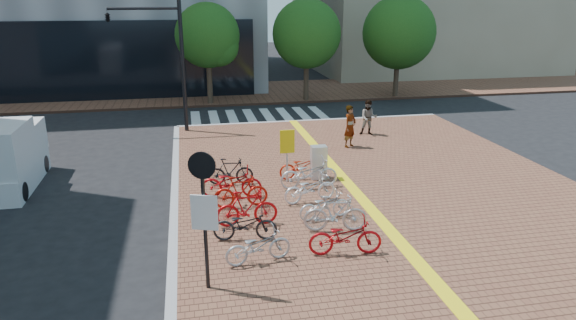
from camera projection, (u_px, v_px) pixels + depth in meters
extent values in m
plane|color=black|center=(309.00, 220.00, 15.50)|extent=(120.00, 120.00, 0.00)
cube|color=brown|center=(493.00, 298.00, 11.37)|extent=(14.00, 34.00, 0.15)
cube|color=yellow|center=(452.00, 300.00, 11.16)|extent=(0.40, 34.00, 0.01)
cube|color=gray|center=(311.00, 121.00, 27.23)|extent=(14.00, 0.25, 0.15)
cube|color=brown|center=(237.00, 93.00, 35.07)|extent=(70.00, 8.00, 0.15)
cube|color=silver|center=(196.00, 119.00, 28.00)|extent=(0.50, 4.00, 0.01)
cube|color=silver|center=(214.00, 118.00, 28.19)|extent=(0.50, 4.00, 0.01)
cube|color=silver|center=(232.00, 117.00, 28.38)|extent=(0.50, 4.00, 0.01)
cube|color=silver|center=(250.00, 117.00, 28.56)|extent=(0.50, 4.00, 0.01)
cube|color=silver|center=(268.00, 116.00, 28.75)|extent=(0.50, 4.00, 0.01)
cube|color=silver|center=(286.00, 115.00, 28.93)|extent=(0.50, 4.00, 0.01)
cube|color=silver|center=(303.00, 114.00, 29.12)|extent=(0.50, 4.00, 0.01)
cube|color=silver|center=(320.00, 114.00, 29.30)|extent=(0.50, 4.00, 0.01)
cylinder|color=#38281E|center=(210.00, 82.00, 31.01)|extent=(0.32, 0.32, 2.60)
sphere|color=#194714|center=(207.00, 35.00, 30.16)|extent=(3.80, 3.80, 3.80)
sphere|color=#194714|center=(218.00, 46.00, 30.18)|extent=(2.40, 2.40, 2.40)
cylinder|color=#38281E|center=(306.00, 79.00, 32.13)|extent=(0.32, 0.32, 2.60)
sphere|color=#194714|center=(307.00, 34.00, 31.28)|extent=(4.20, 4.20, 4.20)
sphere|color=#194714|center=(317.00, 44.00, 31.30)|extent=(2.40, 2.40, 2.40)
cylinder|color=#38281E|center=(396.00, 76.00, 33.24)|extent=(0.32, 0.32, 2.60)
sphere|color=#194714|center=(399.00, 33.00, 32.39)|extent=(4.60, 4.60, 4.60)
sphere|color=#194714|center=(409.00, 42.00, 32.41)|extent=(2.40, 2.40, 2.40)
imported|color=#ADACB1|center=(258.00, 246.00, 12.63)|extent=(1.77, 0.89, 0.89)
imported|color=black|center=(245.00, 225.00, 13.78)|extent=(1.80, 0.84, 0.91)
imported|color=red|center=(247.00, 208.00, 14.63)|extent=(1.78, 0.51, 1.07)
imported|color=#B4180C|center=(241.00, 192.00, 15.92)|extent=(1.72, 0.53, 1.03)
imported|color=#BA0D12|center=(231.00, 182.00, 16.69)|extent=(2.06, 0.98, 1.04)
imported|color=black|center=(231.00, 171.00, 17.87)|extent=(1.62, 0.59, 0.95)
imported|color=#AB0C11|center=(345.00, 236.00, 13.02)|extent=(1.94, 0.87, 0.99)
imported|color=#AEAEB3|center=(335.00, 214.00, 14.27)|extent=(1.84, 0.79, 1.07)
imported|color=silver|center=(324.00, 205.00, 15.12)|extent=(1.68, 0.83, 0.84)
imported|color=white|center=(310.00, 188.00, 16.34)|extent=(1.85, 0.96, 0.93)
imported|color=silver|center=(309.00, 173.00, 17.50)|extent=(2.03, 0.77, 1.05)
imported|color=red|center=(303.00, 166.00, 18.47)|extent=(1.78, 0.77, 0.91)
imported|color=gray|center=(350.00, 126.00, 22.15)|extent=(0.80, 0.75, 1.83)
imported|color=#4D5162|center=(369.00, 118.00, 24.12)|extent=(0.95, 0.84, 1.65)
cube|color=silver|center=(319.00, 162.00, 18.41)|extent=(0.57, 0.42, 1.21)
cylinder|color=#B7B7BC|center=(287.00, 157.00, 17.98)|extent=(0.07, 0.07, 1.85)
cube|color=yellow|center=(287.00, 142.00, 17.76)|extent=(0.52, 0.06, 0.82)
cylinder|color=black|center=(205.00, 223.00, 11.17)|extent=(0.11, 0.11, 3.22)
cylinder|color=black|center=(202.00, 165.00, 10.70)|extent=(0.58, 0.23, 0.60)
cube|color=silver|center=(204.00, 213.00, 11.03)|extent=(0.57, 0.23, 0.80)
cylinder|color=black|center=(183.00, 65.00, 24.14)|extent=(0.19, 0.19, 6.33)
cylinder|color=black|center=(143.00, 8.00, 23.05)|extent=(3.16, 0.13, 0.13)
imported|color=black|center=(107.00, 16.00, 22.86)|extent=(0.28, 1.31, 0.53)
cube|color=silver|center=(9.00, 176.00, 18.02)|extent=(1.81, 4.20, 0.84)
cube|color=silver|center=(15.00, 139.00, 18.83)|extent=(1.78, 1.78, 1.21)
cylinder|color=black|center=(44.00, 164.00, 19.59)|extent=(0.21, 0.65, 0.65)
cylinder|color=black|center=(22.00, 192.00, 16.82)|extent=(0.21, 0.65, 0.65)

